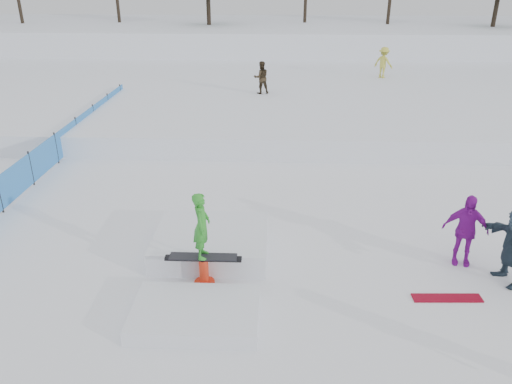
{
  "coord_description": "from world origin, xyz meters",
  "views": [
    {
      "loc": [
        0.96,
        -9.19,
        6.13
      ],
      "look_at": [
        0.5,
        2.0,
        1.1
      ],
      "focal_mm": 35.0,
      "sensor_mm": 36.0,
      "label": 1
    }
  ],
  "objects_px": {
    "safety_fence": "(56,148)",
    "walker_olive": "(261,78)",
    "spectator_purple": "(465,230)",
    "jib_rail_feature": "(208,257)",
    "walker_ygreen": "(383,62)"
  },
  "relations": [
    {
      "from": "jib_rail_feature",
      "to": "walker_olive",
      "type": "bearing_deg",
      "value": 86.88
    },
    {
      "from": "walker_olive",
      "to": "walker_ygreen",
      "type": "xyz_separation_m",
      "value": [
        6.34,
        3.94,
        0.06
      ]
    },
    {
      "from": "spectator_purple",
      "to": "jib_rail_feature",
      "type": "xyz_separation_m",
      "value": [
        -5.7,
        -0.52,
        -0.53
      ]
    },
    {
      "from": "spectator_purple",
      "to": "jib_rail_feature",
      "type": "height_order",
      "value": "jib_rail_feature"
    },
    {
      "from": "spectator_purple",
      "to": "safety_fence",
      "type": "bearing_deg",
      "value": 165.65
    },
    {
      "from": "walker_olive",
      "to": "walker_ygreen",
      "type": "distance_m",
      "value": 7.46
    },
    {
      "from": "walker_ygreen",
      "to": "spectator_purple",
      "type": "relative_size",
      "value": 0.95
    },
    {
      "from": "walker_olive",
      "to": "jib_rail_feature",
      "type": "xyz_separation_m",
      "value": [
        -0.75,
        -13.71,
        -1.23
      ]
    },
    {
      "from": "walker_olive",
      "to": "jib_rail_feature",
      "type": "distance_m",
      "value": 13.78
    },
    {
      "from": "safety_fence",
      "to": "walker_olive",
      "type": "xyz_separation_m",
      "value": [
        6.75,
        7.32,
        0.99
      ]
    },
    {
      "from": "walker_olive",
      "to": "spectator_purple",
      "type": "relative_size",
      "value": 0.88
    },
    {
      "from": "walker_ygreen",
      "to": "safety_fence",
      "type": "bearing_deg",
      "value": 79.09
    },
    {
      "from": "walker_olive",
      "to": "spectator_purple",
      "type": "bearing_deg",
      "value": 94.12
    },
    {
      "from": "walker_olive",
      "to": "spectator_purple",
      "type": "xyz_separation_m",
      "value": [
        4.95,
        -13.19,
        -0.7
      ]
    },
    {
      "from": "safety_fence",
      "to": "spectator_purple",
      "type": "xyz_separation_m",
      "value": [
        11.7,
        -5.87,
        0.29
      ]
    }
  ]
}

